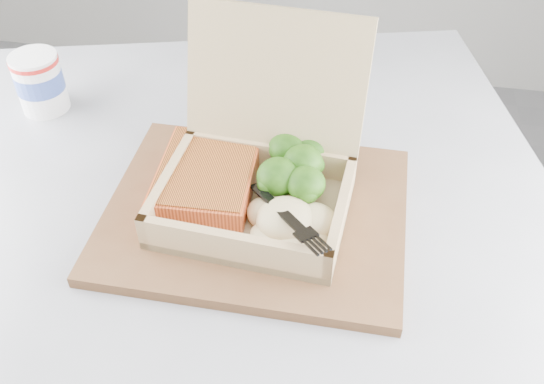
% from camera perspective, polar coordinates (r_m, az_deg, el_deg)
% --- Properties ---
extents(cafe_table, '(1.00, 1.00, 0.74)m').
position_cam_1_polar(cafe_table, '(0.84, -4.38, -11.52)').
color(cafe_table, black).
rests_on(cafe_table, floor).
extents(serving_tray, '(0.33, 0.27, 0.01)m').
position_cam_1_polar(serving_tray, '(0.69, -1.52, -1.97)').
color(serving_tray, brown).
rests_on(serving_tray, cafe_table).
extents(takeout_container, '(0.22, 0.22, 0.19)m').
position_cam_1_polar(takeout_container, '(0.67, -1.07, 2.69)').
color(takeout_container, tan).
rests_on(takeout_container, serving_tray).
extents(salmon_fillet, '(0.11, 0.14, 0.03)m').
position_cam_1_polar(salmon_fillet, '(0.69, -6.14, 1.39)').
color(salmon_fillet, '#D05B28').
rests_on(salmon_fillet, takeout_container).
extents(broccoli_pile, '(0.12, 0.12, 0.04)m').
position_cam_1_polar(broccoli_pile, '(0.68, 2.91, 2.15)').
color(broccoli_pile, '#3A781A').
rests_on(broccoli_pile, takeout_container).
extents(mashed_potatoes, '(0.10, 0.09, 0.03)m').
position_cam_1_polar(mashed_potatoes, '(0.63, 1.27, -2.60)').
color(mashed_potatoes, '#CCBF84').
rests_on(mashed_potatoes, takeout_container).
extents(plastic_fork, '(0.10, 0.12, 0.02)m').
position_cam_1_polar(plastic_fork, '(0.64, -0.42, -0.32)').
color(plastic_fork, black).
rests_on(plastic_fork, mashed_potatoes).
extents(paper_cup, '(0.07, 0.07, 0.08)m').
position_cam_1_polar(paper_cup, '(0.89, -21.06, 9.74)').
color(paper_cup, white).
rests_on(paper_cup, cafe_table).
extents(receipt, '(0.08, 0.13, 0.00)m').
position_cam_1_polar(receipt, '(0.83, -0.43, 6.91)').
color(receipt, white).
rests_on(receipt, cafe_table).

